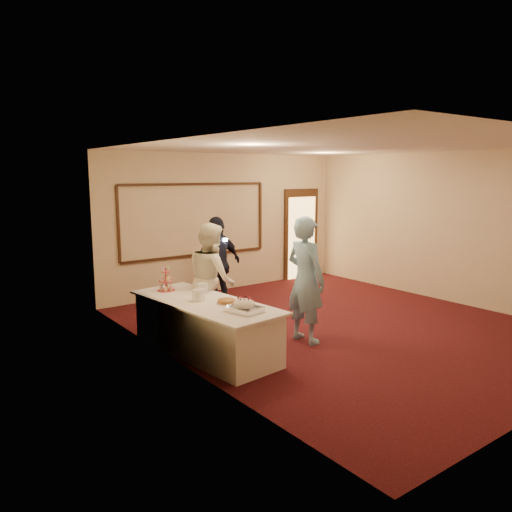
# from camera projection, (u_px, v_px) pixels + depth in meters

# --- Properties ---
(floor) EXTENTS (7.00, 7.00, 0.00)m
(floor) POSITION_uv_depth(u_px,v_px,m) (340.00, 326.00, 8.49)
(floor) COLOR black
(floor) RESTS_ON ground
(room_walls) EXTENTS (6.04, 7.04, 3.02)m
(room_walls) POSITION_uv_depth(u_px,v_px,m) (344.00, 207.00, 8.17)
(room_walls) COLOR beige
(room_walls) RESTS_ON floor
(wall_molding) EXTENTS (3.45, 0.04, 1.55)m
(wall_molding) POSITION_uv_depth(u_px,v_px,m) (196.00, 220.00, 10.52)
(wall_molding) COLOR black
(wall_molding) RESTS_ON room_walls
(doorway) EXTENTS (1.05, 0.07, 2.20)m
(doorway) POSITION_uv_depth(u_px,v_px,m) (301.00, 234.00, 12.32)
(doorway) COLOR black
(doorway) RESTS_ON floor
(buffet_table) EXTENTS (1.24, 2.62, 0.77)m
(buffet_table) POSITION_uv_depth(u_px,v_px,m) (205.00, 327.00, 7.16)
(buffet_table) COLOR white
(buffet_table) RESTS_ON floor
(pavlova_tray) EXTENTS (0.43, 0.52, 0.18)m
(pavlova_tray) POSITION_uv_depth(u_px,v_px,m) (244.00, 306.00, 6.55)
(pavlova_tray) COLOR silver
(pavlova_tray) RESTS_ON buffet_table
(cupcake_stand) EXTENTS (0.27, 0.27, 0.40)m
(cupcake_stand) POSITION_uv_depth(u_px,v_px,m) (166.00, 281.00, 7.71)
(cupcake_stand) COLOR #C03B46
(cupcake_stand) RESTS_ON buffet_table
(plate_stack_a) EXTENTS (0.19, 0.19, 0.16)m
(plate_stack_a) POSITION_uv_depth(u_px,v_px,m) (199.00, 295.00, 7.12)
(plate_stack_a) COLOR white
(plate_stack_a) RESTS_ON buffet_table
(plate_stack_b) EXTENTS (0.18, 0.18, 0.15)m
(plate_stack_b) POSITION_uv_depth(u_px,v_px,m) (203.00, 289.00, 7.53)
(plate_stack_b) COLOR white
(plate_stack_b) RESTS_ON buffet_table
(tart) EXTENTS (0.28, 0.28, 0.06)m
(tart) POSITION_uv_depth(u_px,v_px,m) (226.00, 302.00, 6.96)
(tart) COLOR white
(tart) RESTS_ON buffet_table
(man) EXTENTS (0.52, 0.74, 1.94)m
(man) POSITION_uv_depth(u_px,v_px,m) (306.00, 280.00, 7.57)
(man) COLOR #83B6DD
(man) RESTS_ON floor
(woman) EXTENTS (0.89, 1.02, 1.80)m
(woman) POSITION_uv_depth(u_px,v_px,m) (212.00, 279.00, 7.98)
(woman) COLOR white
(woman) RESTS_ON floor
(guest) EXTENTS (1.10, 0.59, 1.79)m
(guest) POSITION_uv_depth(u_px,v_px,m) (218.00, 264.00, 9.33)
(guest) COLOR black
(guest) RESTS_ON floor
(camera_flash) EXTENTS (0.07, 0.05, 0.05)m
(camera_flash) POSITION_uv_depth(u_px,v_px,m) (225.00, 240.00, 9.14)
(camera_flash) COLOR white
(camera_flash) RESTS_ON guest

